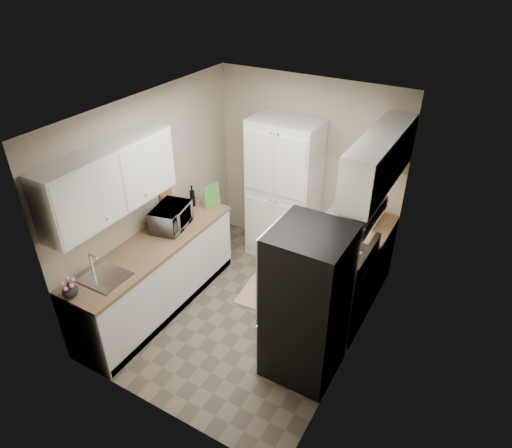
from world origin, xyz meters
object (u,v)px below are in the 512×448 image
(refrigerator, at_px, (307,304))
(pantry_cabinet, at_px, (284,192))
(microwave, at_px, (171,217))
(toaster_oven, at_px, (366,215))
(electric_range, at_px, (337,289))
(wine_bottle, at_px, (192,197))

(refrigerator, bearing_deg, pantry_cabinet, 123.46)
(pantry_cabinet, bearing_deg, microwave, -121.27)
(refrigerator, relative_size, toaster_oven, 4.66)
(electric_range, bearing_deg, refrigerator, -92.48)
(electric_range, relative_size, toaster_oven, 3.10)
(electric_range, distance_m, microwave, 2.12)
(refrigerator, relative_size, wine_bottle, 6.37)
(pantry_cabinet, height_order, wine_bottle, pantry_cabinet)
(pantry_cabinet, bearing_deg, toaster_oven, -3.61)
(wine_bottle, height_order, toaster_oven, wine_bottle)
(pantry_cabinet, xyz_separation_m, wine_bottle, (-0.92, -0.80, 0.05))
(electric_range, height_order, wine_bottle, wine_bottle)
(refrigerator, bearing_deg, toaster_oven, 89.17)
(wine_bottle, distance_m, toaster_oven, 2.21)
(electric_range, xyz_separation_m, microwave, (-1.99, -0.43, 0.58))
(pantry_cabinet, relative_size, wine_bottle, 7.50)
(electric_range, xyz_separation_m, refrigerator, (-0.03, -0.80, 0.37))
(toaster_oven, bearing_deg, refrigerator, -91.70)
(wine_bottle, bearing_deg, pantry_cabinet, 41.02)
(refrigerator, distance_m, toaster_oven, 1.66)
(toaster_oven, bearing_deg, pantry_cabinet, 175.52)
(pantry_cabinet, xyz_separation_m, toaster_oven, (1.16, -0.07, 0.03))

